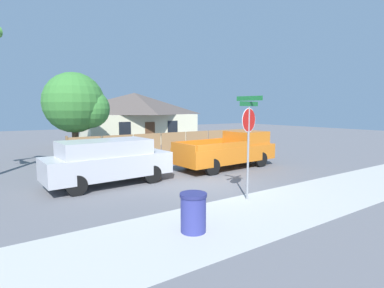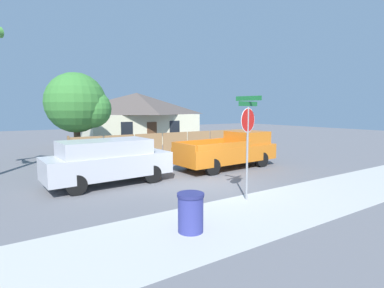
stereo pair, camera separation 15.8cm
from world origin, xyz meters
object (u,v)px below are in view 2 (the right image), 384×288
Objects in this scene: house at (137,117)px; trash_bin at (191,212)px; stop_sign at (248,129)px; oak_tree at (79,104)px; red_suv at (108,160)px; orange_pickup at (230,150)px.

trash_bin is (-7.20, -20.13, -1.88)m from house.
stop_sign is at bearing 21.58° from trash_bin.
oak_tree is at bearing 88.49° from stop_sign.
oak_tree is 1.05× the size of red_suv.
orange_pickup is (5.84, -7.56, -2.47)m from oak_tree.
house is 9.50m from oak_tree.
red_suv is at bearing 111.64° from stop_sign.
house is 21.46m from trash_bin.
oak_tree is 5.39× the size of trash_bin.
oak_tree is at bearing 81.69° from red_suv.
orange_pickup is 5.72× the size of trash_bin.
orange_pickup is at bearing 42.86° from trash_bin.
red_suv is 1.45× the size of stop_sign.
stop_sign is (2.56, -12.24, -0.96)m from oak_tree.
red_suv is at bearing -95.29° from oak_tree.
red_suv reaches higher than trash_bin.
oak_tree is at bearing -135.03° from house.
red_suv is (-7.39, -14.25, -1.38)m from house.
house is 3.06× the size of stop_sign.
trash_bin is at bearing -140.16° from orange_pickup.
stop_sign reaches higher than red_suv.
oak_tree is 0.94× the size of orange_pickup.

